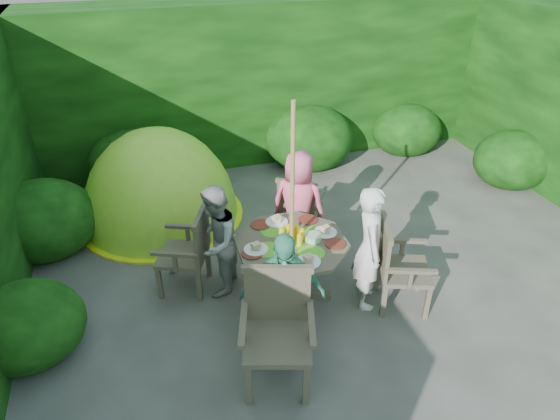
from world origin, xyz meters
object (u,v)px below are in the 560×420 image
object	(u,v)px
garden_chair_left	(190,250)
garden_chair_front	(277,327)
garden_chair_back	(299,207)
child_left	(216,242)
child_right	(370,248)
child_front	(283,296)
patio_table	(292,250)
garden_chair_right	(397,265)
child_back	(298,205)
parasol_pole	(292,208)
dome_tent	(163,217)

from	to	relation	value
garden_chair_left	garden_chair_front	world-z (taller)	garden_chair_front
garden_chair_back	child_left	bearing A→B (deg)	65.68
child_left	garden_chair_back	bearing A→B (deg)	144.83
garden_chair_back	child_right	size ratio (longest dim) A/B	0.62
garden_chair_left	child_right	bearing A→B (deg)	88.80
garden_chair_left	child_front	world-z (taller)	child_front
child_front	child_left	bearing A→B (deg)	127.26
garden_chair_front	patio_table	bearing A→B (deg)	82.40
garden_chair_right	child_back	xyz separation A→B (m)	(-0.67, 1.18, 0.17)
garden_chair_back	child_front	bearing A→B (deg)	101.52
garden_chair_left	child_right	xyz separation A→B (m)	(1.73, -0.77, 0.19)
garden_chair_back	child_front	world-z (taller)	child_front
parasol_pole	garden_chair_left	world-z (taller)	parasol_pole
garden_chair_back	child_back	xyz separation A→B (m)	(-0.11, -0.28, 0.21)
child_back	dome_tent	distance (m)	2.11
patio_table	child_right	distance (m)	0.80
garden_chair_right	garden_chair_back	world-z (taller)	garden_chair_right
garden_chair_right	garden_chair_front	world-z (taller)	garden_chair_front
parasol_pole	garden_chair_right	xyz separation A→B (m)	(1.00, -0.45, -0.59)
garden_chair_right	dome_tent	world-z (taller)	dome_tent
parasol_pole	child_right	distance (m)	0.90
dome_tent	child_back	bearing A→B (deg)	-43.72
garden_chair_front	dome_tent	bearing A→B (deg)	120.62
garden_chair_left	child_front	size ratio (longest dim) A/B	0.71
garden_chair_right	garden_chair_back	bearing A→B (deg)	41.29
garden_chair_right	garden_chair_front	distance (m)	1.55
child_back	child_front	bearing A→B (deg)	103.53
patio_table	child_back	bearing A→B (deg)	66.26
garden_chair_left	garden_chair_front	size ratio (longest dim) A/B	0.90
garden_chair_front	child_back	xyz separation A→B (m)	(0.78, 1.72, 0.12)
dome_tent	child_left	bearing A→B (deg)	-77.87
garden_chair_front	garden_chair_right	bearing A→B (deg)	37.57
child_left	dome_tent	xyz separation A→B (m)	(-0.45, 1.73, -0.63)
child_right	child_left	size ratio (longest dim) A/B	1.09
child_left	child_back	world-z (taller)	child_back
garden_chair_back	child_left	size ratio (longest dim) A/B	0.68
patio_table	child_left	world-z (taller)	child_left
garden_chair_front	child_front	size ratio (longest dim) A/B	0.78
child_front	garden_chair_left	bearing A→B (deg)	136.10
child_front	patio_table	bearing A→B (deg)	81.97
garden_chair_right	child_front	distance (m)	1.36
child_right	child_left	xyz separation A→B (m)	(-1.46, 0.65, -0.05)
garden_chair_left	child_back	distance (m)	1.37
garden_chair_right	child_back	distance (m)	1.37
garden_chair_right	garden_chair_left	distance (m)	2.19
parasol_pole	child_back	bearing A→B (deg)	65.96
garden_chair_right	child_front	xyz separation A→B (m)	(-1.32, -0.28, 0.16)
child_right	dome_tent	bearing A→B (deg)	57.61
garden_chair_front	child_right	xyz separation A→B (m)	(1.18, 0.66, 0.13)
patio_table	parasol_pole	xyz separation A→B (m)	(-0.00, 0.00, 0.51)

